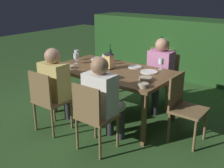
{
  "coord_description": "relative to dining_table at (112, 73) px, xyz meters",
  "views": [
    {
      "loc": [
        2.33,
        -3.07,
        1.89
      ],
      "look_at": [
        0.0,
        0.0,
        0.53
      ],
      "focal_mm": 44.0,
      "sensor_mm": 36.0,
      "label": 1
    }
  ],
  "objects": [
    {
      "name": "dining_table",
      "position": [
        0.0,
        0.0,
        0.0
      ],
      "size": [
        1.78,
        1.0,
        0.75
      ],
      "color": "brown",
      "rests_on": "ground"
    },
    {
      "name": "wine_glass_d",
      "position": [
        -0.24,
        0.12,
        0.17
      ],
      "size": [
        0.08,
        0.08,
        0.17
      ],
      "color": "silver",
      "rests_on": "dining_table"
    },
    {
      "name": "green_bottle_on_table",
      "position": [
        -0.29,
        0.33,
        0.16
      ],
      "size": [
        0.07,
        0.07,
        0.29
      ],
      "color": "#1E5B2D",
      "rests_on": "dining_table"
    },
    {
      "name": "plate_a",
      "position": [
        0.51,
        0.2,
        0.06
      ],
      "size": [
        0.24,
        0.24,
        0.01
      ],
      "primitive_type": "cylinder",
      "color": "white",
      "rests_on": "dining_table"
    },
    {
      "name": "ground_plane",
      "position": [
        0.0,
        0.0,
        -0.7
      ],
      "size": [
        16.0,
        16.0,
        0.0
      ],
      "primitive_type": "plane",
      "color": "#2D5123"
    },
    {
      "name": "lantern_centerpiece",
      "position": [
        -0.06,
        0.0,
        0.2
      ],
      "size": [
        0.15,
        0.15,
        0.27
      ],
      "color": "black",
      "rests_on": "dining_table"
    },
    {
      "name": "side_table",
      "position": [
        -0.33,
        2.27,
        -0.27
      ],
      "size": [
        0.55,
        0.55,
        0.64
      ],
      "color": "#937047",
      "rests_on": "ground"
    },
    {
      "name": "chair_side_left_b",
      "position": [
        0.4,
        -0.89,
        -0.22
      ],
      "size": [
        0.42,
        0.4,
        0.87
      ],
      "color": "brown",
      "rests_on": "ground"
    },
    {
      "name": "wine_glass_b",
      "position": [
        -0.79,
        0.08,
        0.17
      ],
      "size": [
        0.08,
        0.08,
        0.17
      ],
      "color": "silver",
      "rests_on": "dining_table"
    },
    {
      "name": "bowl_dip",
      "position": [
        0.26,
        -0.32,
        0.08
      ],
      "size": [
        0.16,
        0.16,
        0.04
      ],
      "color": "#9E5138",
      "rests_on": "dining_table"
    },
    {
      "name": "plate_c",
      "position": [
        0.21,
        0.29,
        0.06
      ],
      "size": [
        0.21,
        0.21,
        0.01
      ],
      "primitive_type": "cylinder",
      "color": "silver",
      "rests_on": "dining_table"
    },
    {
      "name": "chair_side_left_a",
      "position": [
        -0.4,
        -0.89,
        -0.22
      ],
      "size": [
        0.42,
        0.4,
        0.87
      ],
      "color": "brown",
      "rests_on": "ground"
    },
    {
      "name": "person_in_pink",
      "position": [
        0.4,
        0.7,
        -0.06
      ],
      "size": [
        0.38,
        0.47,
        1.15
      ],
      "color": "#C675A3",
      "rests_on": "ground"
    },
    {
      "name": "wine_glass_a",
      "position": [
        -0.64,
        -0.09,
        0.17
      ],
      "size": [
        0.08,
        0.08,
        0.17
      ],
      "color": "silver",
      "rests_on": "dining_table"
    },
    {
      "name": "bowl_salad",
      "position": [
        0.65,
        -0.14,
        0.08
      ],
      "size": [
        0.17,
        0.17,
        0.04
      ],
      "color": "#BCAD8E",
      "rests_on": "dining_table"
    },
    {
      "name": "wine_glass_c",
      "position": [
        0.57,
        0.43,
        0.17
      ],
      "size": [
        0.08,
        0.08,
        0.17
      ],
      "color": "silver",
      "rests_on": "dining_table"
    },
    {
      "name": "chair_side_right_b",
      "position": [
        0.4,
        0.89,
        -0.22
      ],
      "size": [
        0.42,
        0.4,
        0.87
      ],
      "color": "brown",
      "rests_on": "ground"
    },
    {
      "name": "person_in_cream",
      "position": [
        0.4,
        -0.7,
        -0.06
      ],
      "size": [
        0.38,
        0.47,
        1.15
      ],
      "color": "white",
      "rests_on": "ground"
    },
    {
      "name": "chair_head_far",
      "position": [
        1.14,
        0.0,
        -0.22
      ],
      "size": [
        0.4,
        0.42,
        0.87
      ],
      "color": "brown",
      "rests_on": "ground"
    },
    {
      "name": "plate_b",
      "position": [
        -0.55,
        0.34,
        0.06
      ],
      "size": [
        0.25,
        0.25,
        0.01
      ],
      "primitive_type": "cylinder",
      "color": "silver",
      "rests_on": "dining_table"
    },
    {
      "name": "hedge_backdrop",
      "position": [
        0.0,
        2.69,
        -0.07
      ],
      "size": [
        4.54,
        0.87,
        1.26
      ],
      "primitive_type": "cube",
      "color": "#234C1E",
      "rests_on": "ground"
    },
    {
      "name": "bowl_bread",
      "position": [
        0.76,
        -0.38,
        0.08
      ],
      "size": [
        0.14,
        0.14,
        0.05
      ],
      "color": "#BCAD8E",
      "rests_on": "dining_table"
    },
    {
      "name": "person_in_mustard",
      "position": [
        -0.4,
        -0.7,
        -0.06
      ],
      "size": [
        0.38,
        0.47,
        1.15
      ],
      "color": "tan",
      "rests_on": "ground"
    },
    {
      "name": "ice_bucket",
      "position": [
        -0.33,
        2.27,
        0.04
      ],
      "size": [
        0.26,
        0.26,
        0.34
      ],
      "color": "#B2B7BF",
      "rests_on": "side_table"
    },
    {
      "name": "bowl_olives",
      "position": [
        -0.52,
        -0.32,
        0.08
      ],
      "size": [
        0.11,
        0.11,
        0.04
      ],
      "color": "#BCAD8E",
      "rests_on": "dining_table"
    }
  ]
}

